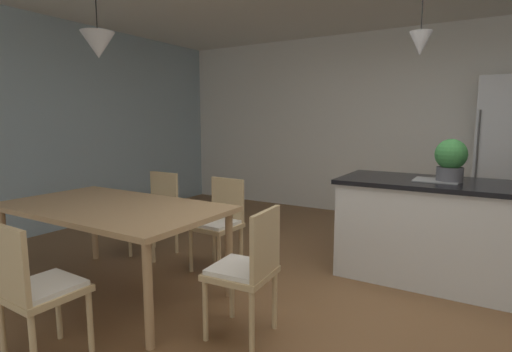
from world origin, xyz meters
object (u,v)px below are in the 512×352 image
Objects in this scene: chair_kitchen_end at (247,268)px; chair_far_left at (156,210)px; kitchen_island at (457,232)px; dining_table at (112,213)px; chair_near_right at (35,288)px; chair_far_right at (219,221)px; refrigerator at (507,159)px; potted_plant_on_island at (451,159)px.

chair_far_left is (-1.72, 0.88, 0.00)m from chair_kitchen_end.
kitchen_island reaches higher than chair_far_left.
dining_table is 1.00m from chair_far_left.
chair_near_right is at bearing -134.74° from chair_kitchen_end.
kitchen_island is at bearing 56.47° from chair_kitchen_end.
chair_kitchen_end is 2.00m from kitchen_island.
chair_far_right reaches higher than dining_table.
kitchen_island is at bearing 15.53° from chair_far_left.
chair_far_left is at bearing 115.20° from chair_near_right.
kitchen_island is (2.82, 0.78, -0.01)m from chair_far_left.
refrigerator reaches higher than kitchen_island.
chair_far_left is (-0.83, 1.77, 0.00)m from chair_near_right.
chair_kitchen_end is at bearing -121.25° from potted_plant_on_island.
dining_table is 0.96× the size of refrigerator.
kitchen_island is (1.10, 1.67, -0.01)m from chair_kitchen_end.
dining_table is 2.13× the size of chair_kitchen_end.
kitchen_island is at bearing 52.15° from chair_near_right.
refrigerator is (2.77, 3.48, 0.28)m from dining_table.
potted_plant_on_island is (1.89, 0.78, 0.62)m from chair_far_right.
chair_kitchen_end is 0.43× the size of kitchen_island.
kitchen_island is at bearing 21.57° from chair_far_right.
refrigerator reaches higher than chair_near_right.
chair_kitchen_end is at bearing -123.53° from kitchen_island.
chair_far_right is 1.00× the size of chair_far_left.
chair_kitchen_end is 1.00× the size of chair_near_right.
potted_plant_on_island reaches higher than chair_far_left.
chair_far_right is 2.13m from kitchen_island.
chair_far_left is 0.43× the size of kitchen_island.
chair_near_right and chair_far_left have the same top height.
chair_near_right is 1.96m from chair_far_left.
chair_far_right is 2.14m from potted_plant_on_island.
chair_far_left is at bearing 115.23° from dining_table.
chair_near_right is at bearing -118.30° from refrigerator.
kitchen_island is (1.98, 0.78, -0.01)m from chair_far_right.
dining_table is 1.31m from chair_kitchen_end.
chair_kitchen_end is at bearing 45.26° from chair_near_right.
chair_far_left is (-0.42, 0.89, -0.21)m from dining_table.
chair_near_right is at bearing -64.84° from dining_table.
dining_table is at bearing -145.20° from kitchen_island.
chair_far_right is at bearing 89.88° from chair_near_right.
dining_table is 4.46m from refrigerator.
kitchen_island is at bearing 34.80° from dining_table.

